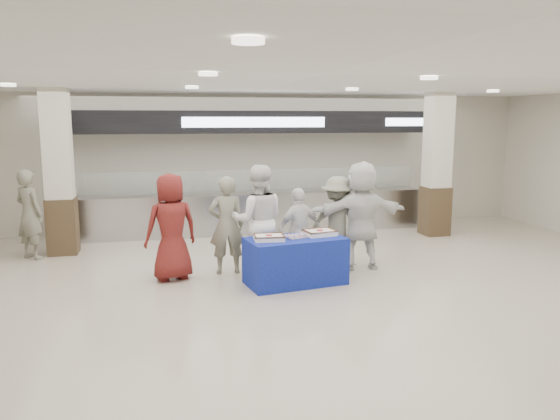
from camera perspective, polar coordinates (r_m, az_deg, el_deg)
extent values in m
plane|color=#BDB4A2|center=(7.76, 4.27, -10.27)|extent=(14.00, 14.00, 0.00)
cube|color=#B2B3B9|center=(12.75, -2.84, -0.31)|extent=(8.00, 0.80, 0.90)
cube|color=#B2B3B9|center=(12.68, -2.86, 1.78)|extent=(8.00, 0.85, 0.04)
cube|color=white|center=(12.34, -2.63, 3.11)|extent=(7.60, 0.02, 0.50)
cube|color=black|center=(12.56, -2.92, 9.17)|extent=(8.40, 0.70, 0.50)
cube|color=silver|center=(12.21, -2.63, 9.16)|extent=(3.20, 0.03, 0.22)
cube|color=silver|center=(13.42, 13.76, 8.93)|extent=(1.40, 0.03, 0.18)
cube|color=#382919|center=(11.51, -21.76, -1.55)|extent=(0.55, 0.55, 1.10)
cube|color=beige|center=(11.33, -22.26, 6.42)|extent=(0.50, 0.50, 2.10)
cube|color=#382919|center=(12.93, 15.86, -0.08)|extent=(0.55, 0.55, 1.10)
cube|color=beige|center=(12.77, 16.19, 7.02)|extent=(0.50, 0.50, 2.10)
cube|color=#162997|center=(8.78, 1.61, -5.34)|extent=(1.66, 1.02, 0.75)
cube|color=white|center=(8.53, -1.16, -2.93)|extent=(0.49, 0.40, 0.07)
cube|color=#4C2A15|center=(8.52, -1.16, -2.61)|extent=(0.49, 0.40, 0.02)
cylinder|color=#B31922|center=(8.52, -1.16, -2.66)|extent=(0.11, 0.11, 0.01)
cube|color=white|center=(8.91, 4.17, -2.40)|extent=(0.54, 0.45, 0.08)
cube|color=#4C2A15|center=(8.90, 4.17, -2.08)|extent=(0.54, 0.45, 0.02)
cylinder|color=#B31922|center=(8.90, 4.17, -2.13)|extent=(0.12, 0.12, 0.01)
cube|color=#A1A1A5|center=(8.72, 1.79, -2.85)|extent=(0.41, 0.36, 0.01)
imported|color=maroon|center=(9.06, -11.30, -1.75)|extent=(0.99, 0.78, 1.77)
imported|color=slate|center=(9.31, -5.60, -1.58)|extent=(0.62, 0.41, 1.68)
imported|color=white|center=(9.17, -2.29, -1.10)|extent=(1.00, 0.83, 1.87)
imported|color=white|center=(9.43, 2.02, -2.08)|extent=(0.92, 0.61, 1.46)
imported|color=slate|center=(9.78, 6.01, -1.22)|extent=(1.20, 0.97, 1.62)
imported|color=white|center=(9.65, 8.44, -0.55)|extent=(1.77, 0.58, 1.91)
imported|color=slate|center=(11.28, -24.71, -0.41)|extent=(0.74, 0.71, 1.70)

